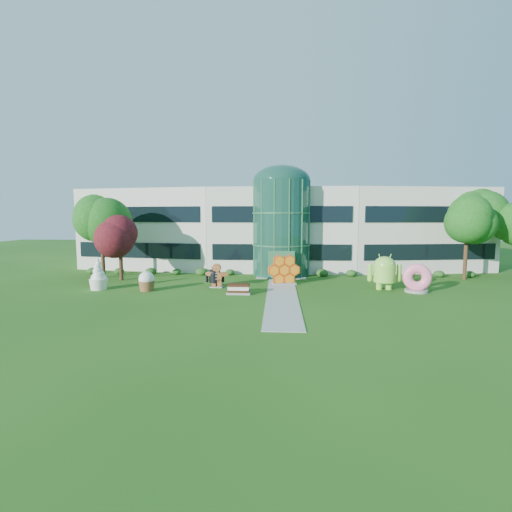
# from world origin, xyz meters

# --- Properties ---
(ground) EXTENTS (140.00, 140.00, 0.00)m
(ground) POSITION_xyz_m (0.00, 0.00, 0.00)
(ground) COLOR #215114
(ground) RESTS_ON ground
(building) EXTENTS (46.00, 15.00, 9.30)m
(building) POSITION_xyz_m (0.00, 18.00, 4.65)
(building) COLOR beige
(building) RESTS_ON ground
(atrium) EXTENTS (6.00, 6.00, 9.80)m
(atrium) POSITION_xyz_m (0.00, 12.00, 4.90)
(atrium) COLOR #194738
(atrium) RESTS_ON ground
(walkway) EXTENTS (2.40, 20.00, 0.04)m
(walkway) POSITION_xyz_m (0.00, 2.00, 0.02)
(walkway) COLOR #9E9E93
(walkway) RESTS_ON ground
(tree_red) EXTENTS (4.00, 4.00, 6.00)m
(tree_red) POSITION_xyz_m (-15.50, 7.50, 3.00)
(tree_red) COLOR #3F0C14
(tree_red) RESTS_ON ground
(trees_backdrop) EXTENTS (52.00, 8.00, 8.40)m
(trees_backdrop) POSITION_xyz_m (0.00, 13.00, 4.20)
(trees_backdrop) COLOR #174E13
(trees_backdrop) RESTS_ON ground
(android_green) EXTENTS (2.96, 2.00, 3.31)m
(android_green) POSITION_xyz_m (8.63, 4.26, 1.66)
(android_green) COLOR #88D945
(android_green) RESTS_ON ground
(android_black) EXTENTS (1.74, 1.21, 1.92)m
(android_black) POSITION_xyz_m (-5.86, 4.72, 0.96)
(android_black) COLOR black
(android_black) RESTS_ON ground
(donut) EXTENTS (2.48, 1.60, 2.38)m
(donut) POSITION_xyz_m (10.98, 3.35, 1.19)
(donut) COLOR #F15B8C
(donut) RESTS_ON ground
(gingerbread) EXTENTS (2.38, 1.19, 2.10)m
(gingerbread) POSITION_xyz_m (-5.64, 4.40, 1.05)
(gingerbread) COLOR brown
(gingerbread) RESTS_ON ground
(ice_cream_sandwich) EXTENTS (1.89, 0.96, 0.84)m
(ice_cream_sandwich) POSITION_xyz_m (-3.44, 1.66, 0.42)
(ice_cream_sandwich) COLOR #301F0A
(ice_cream_sandwich) RESTS_ON ground
(honeycomb) EXTENTS (3.28, 1.81, 2.44)m
(honeycomb) POSITION_xyz_m (0.22, 6.11, 1.22)
(honeycomb) COLOR orange
(honeycomb) RESTS_ON ground
(froyo) EXTENTS (2.02, 2.02, 2.74)m
(froyo) POSITION_xyz_m (-15.46, 2.82, 1.37)
(froyo) COLOR white
(froyo) RESTS_ON ground
(cupcake) EXTENTS (1.44, 1.44, 1.65)m
(cupcake) POSITION_xyz_m (-11.20, 2.51, 0.82)
(cupcake) COLOR white
(cupcake) RESTS_ON ground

